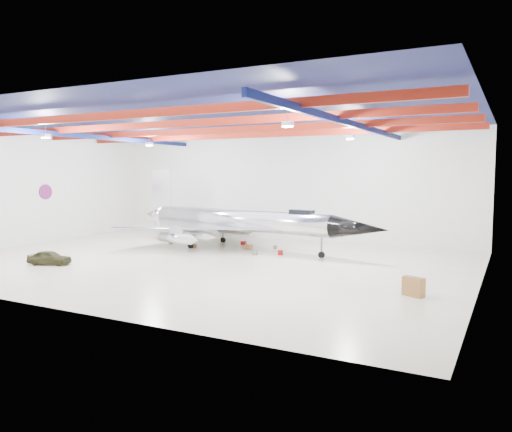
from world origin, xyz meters
The scene contains 17 objects.
floor centered at (0.00, 0.00, 0.00)m, with size 40.00×40.00×0.00m, color beige.
wall_back centered at (0.00, 15.00, 5.50)m, with size 40.00×40.00×0.00m, color silver.
wall_left centered at (-20.00, 0.00, 5.50)m, with size 30.00×30.00×0.00m, color silver.
wall_right centered at (20.00, 0.00, 5.50)m, with size 30.00×30.00×0.00m, color silver.
ceiling centered at (0.00, 0.00, 11.00)m, with size 40.00×40.00×0.00m, color #0A0F38.
ceiling_structure centered at (0.00, 0.00, 10.32)m, with size 39.50×29.50×1.08m.
wall_roundel centered at (-19.94, 2.00, 5.00)m, with size 1.50×1.50×0.10m, color #B21414.
jet_aircraft centered at (-0.57, 6.81, 2.36)m, with size 26.35×16.97×7.20m.
jeep centered at (-9.28, -6.64, 0.54)m, with size 1.28×3.18×1.08m, color #323119.
desk centered at (16.80, -3.80, 0.54)m, with size 1.17×0.59×1.08m, color brown.
crate_ply centered at (-4.53, 5.29, 0.19)m, with size 0.54×0.43×0.38m, color olive.
toolbox_red centered at (-1.36, 9.24, 0.17)m, with size 0.48×0.38×0.33m, color maroon.
engine_drum centered at (2.41, 4.42, 0.20)m, with size 0.45×0.45×0.41m, color #59595B.
parts_bin centered at (0.49, 6.80, 0.22)m, with size 0.64×0.51×0.45m, color olive.
crate_small centered at (-8.01, 6.53, 0.12)m, with size 0.35×0.28×0.25m, color #59595B.
tool_chest centered at (4.27, 5.47, 0.20)m, with size 0.45×0.45×0.41m, color maroon.
spares_box centered at (2.46, 8.30, 0.16)m, with size 0.36×0.36×0.33m, color #59595B.
Camera 1 is at (21.72, -32.31, 6.93)m, focal length 35.00 mm.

